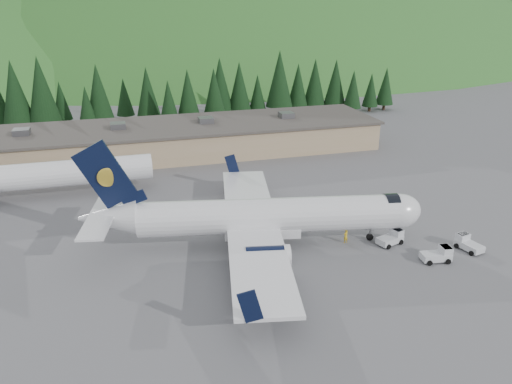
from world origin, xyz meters
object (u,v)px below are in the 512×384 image
(baggage_tug_b, at_px, (438,255))
(ramp_worker, at_px, (346,236))
(second_airliner, at_px, (48,174))
(baggage_tug_c, at_px, (467,243))
(airliner, at_px, (261,217))
(baggage_tug_a, at_px, (392,238))
(terminal_building, at_px, (178,139))

(baggage_tug_b, xyz_separation_m, ramp_worker, (-7.49, 6.46, 0.09))
(second_airliner, xyz_separation_m, baggage_tug_c, (45.19, -29.08, -2.62))
(baggage_tug_b, bearing_deg, second_airliner, 150.69)
(baggage_tug_b, bearing_deg, ramp_worker, 146.83)
(airliner, relative_size, second_airliner, 1.36)
(second_airliner, distance_m, baggage_tug_b, 50.80)
(second_airliner, height_order, baggage_tug_a, second_airliner)
(baggage_tug_c, relative_size, ramp_worker, 1.97)
(baggage_tug_b, relative_size, ramp_worker, 1.97)
(second_airliner, xyz_separation_m, baggage_tug_b, (40.58, -30.46, -2.60))
(terminal_building, bearing_deg, baggage_tug_c, -60.73)
(baggage_tug_c, height_order, terminal_building, terminal_building)
(second_airliner, relative_size, baggage_tug_a, 8.33)
(ramp_worker, bearing_deg, airliner, -33.76)
(terminal_building, xyz_separation_m, ramp_worker, (13.17, -40.00, -1.81))
(baggage_tug_a, distance_m, baggage_tug_b, 5.55)
(second_airliner, relative_size, baggage_tug_c, 8.58)
(ramp_worker, bearing_deg, terminal_building, -92.06)
(second_airliner, bearing_deg, airliner, -42.42)
(baggage_tug_a, bearing_deg, terminal_building, 95.85)
(baggage_tug_c, height_order, ramp_worker, ramp_worker)
(second_airliner, bearing_deg, terminal_building, 38.78)
(airliner, bearing_deg, second_airliner, 148.76)
(second_airliner, bearing_deg, baggage_tug_b, -36.89)
(terminal_building, relative_size, ramp_worker, 43.71)
(baggage_tug_c, bearing_deg, baggage_tug_b, 94.25)
(airliner, height_order, baggage_tug_a, airliner)
(baggage_tug_a, height_order, baggage_tug_c, baggage_tug_a)
(baggage_tug_b, relative_size, terminal_building, 0.05)
(second_airliner, xyz_separation_m, terminal_building, (19.91, 16.00, -0.70))
(baggage_tug_a, xyz_separation_m, baggage_tug_b, (2.63, -4.89, 0.01))
(second_airliner, xyz_separation_m, baggage_tug_a, (37.95, -25.57, -2.61))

